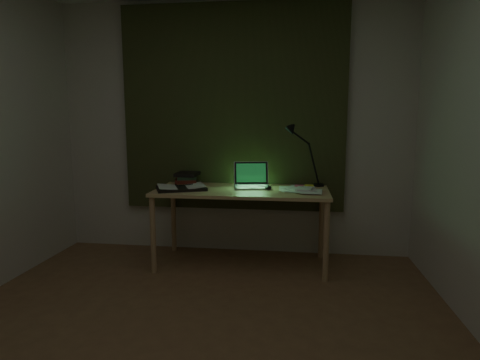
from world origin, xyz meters
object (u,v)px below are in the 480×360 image
at_px(loose_papers, 299,189).
at_px(desk_lamp, 319,157).
at_px(desk, 242,227).
at_px(laptop, 252,175).
at_px(book_stack, 187,178).
at_px(open_textbook, 181,187).

distance_m(loose_papers, desk_lamp, 0.41).
distance_m(desk, laptop, 0.49).
bearing_deg(book_stack, open_textbook, -86.96).
bearing_deg(open_textbook, book_stack, 69.81).
bearing_deg(laptop, desk_lamp, 6.35).
bearing_deg(loose_papers, laptop, 171.90).
relative_size(book_stack, desk_lamp, 0.43).
bearing_deg(open_textbook, desk_lamp, -7.54).
distance_m(laptop, desk_lamp, 0.67).
height_order(laptop, desk_lamp, desk_lamp).
xyz_separation_m(laptop, open_textbook, (-0.63, -0.17, -0.10)).
relative_size(loose_papers, desk_lamp, 0.58).
bearing_deg(desk_lamp, desk, -168.87).
distance_m(desk, loose_papers, 0.63).
bearing_deg(laptop, desk, -145.18).
relative_size(open_textbook, book_stack, 1.81).
xyz_separation_m(desk, loose_papers, (0.52, 0.03, 0.37)).
distance_m(book_stack, desk_lamp, 1.29).
bearing_deg(desk, laptop, 45.27).
height_order(desk, book_stack, book_stack).
bearing_deg(book_stack, laptop, -7.84).
bearing_deg(desk_lamp, book_stack, 174.30).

